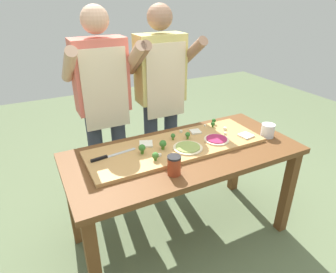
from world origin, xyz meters
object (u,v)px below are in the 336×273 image
at_px(cheese_crumble_e, 225,133).
at_px(broccoli_floret_back_mid, 163,144).
at_px(broccoli_floret_front_right, 173,136).
at_px(flour_cup, 268,131).
at_px(pizza_slice_center, 246,135).
at_px(sauce_jar, 174,165).
at_px(cook_left, 103,98).
at_px(broccoli_floret_front_left, 155,156).
at_px(pizza_slice_far_right, 195,132).
at_px(cheese_crumble_d, 181,131).
at_px(cheese_crumble_a, 205,126).
at_px(broccoli_floret_back_left, 214,121).
at_px(pizza_whole_pesto_green, 188,148).
at_px(pizza_whole_beet_magenta, 217,139).
at_px(cook_right, 161,90).
at_px(broccoli_floret_center_right, 213,124).
at_px(cheese_crumble_c, 160,155).
at_px(pizza_slice_far_left, 146,144).
at_px(cheese_crumble_b, 225,128).
at_px(broccoli_floret_center_left, 142,148).
at_px(broccoli_floret_back_right, 188,135).
at_px(prep_table, 184,164).
at_px(chefs_knife, 107,156).

bearing_deg(cheese_crumble_e, broccoli_floret_back_mid, 179.57).
distance_m(broccoli_floret_front_right, flour_cup, 0.72).
relative_size(pizza_slice_center, sauce_jar, 0.76).
bearing_deg(cook_left, broccoli_floret_back_mid, -69.48).
bearing_deg(broccoli_floret_front_left, cheese_crumble_e, 9.55).
distance_m(pizza_slice_far_right, cheese_crumble_d, 0.11).
distance_m(broccoli_floret_front_left, cheese_crumble_a, 0.64).
relative_size(broccoli_floret_back_left, broccoli_floret_front_left, 0.86).
xyz_separation_m(pizza_whole_pesto_green, pizza_whole_beet_magenta, (0.25, 0.01, 0.00)).
bearing_deg(cook_right, sauce_jar, -111.10).
height_order(pizza_slice_far_right, sauce_jar, sauce_jar).
bearing_deg(pizza_whole_pesto_green, broccoli_floret_front_left, -171.30).
xyz_separation_m(broccoli_floret_back_left, cook_right, (-0.27, 0.41, 0.18)).
relative_size(pizza_whole_pesto_green, broccoli_floret_center_right, 4.56).
height_order(pizza_slice_far_right, cheese_crumble_c, cheese_crumble_c).
height_order(pizza_slice_far_left, cheese_crumble_a, cheese_crumble_a).
xyz_separation_m(cheese_crumble_a, cheese_crumble_e, (0.05, -0.19, 0.00)).
distance_m(cheese_crumble_c, cheese_crumble_e, 0.58).
height_order(cheese_crumble_c, cheese_crumble_d, cheese_crumble_c).
relative_size(broccoli_floret_center_right, cook_right, 0.03).
relative_size(pizza_slice_far_left, flour_cup, 0.92).
bearing_deg(cheese_crumble_b, cook_left, 145.90).
bearing_deg(pizza_slice_center, cheese_crumble_d, 145.05).
distance_m(pizza_whole_beet_magenta, pizza_slice_center, 0.24).
bearing_deg(broccoli_floret_center_left, broccoli_floret_back_left, 14.48).
bearing_deg(pizza_slice_far_left, cheese_crumble_d, 11.06).
height_order(broccoli_floret_front_right, broccoli_floret_back_right, broccoli_floret_back_right).
distance_m(broccoli_floret_center_left, cheese_crumble_a, 0.64).
distance_m(prep_table, chefs_knife, 0.54).
distance_m(broccoli_floret_center_right, cook_right, 0.54).
bearing_deg(cook_left, broccoli_floret_back_left, -28.08).
bearing_deg(broccoli_floret_front_left, cook_left, 99.44).
height_order(pizza_slice_far_left, cook_left, cook_left).
relative_size(pizza_slice_far_left, cook_right, 0.05).
bearing_deg(broccoli_floret_back_right, pizza_slice_far_left, 169.52).
bearing_deg(pizza_whole_beet_magenta, prep_table, 178.20).
xyz_separation_m(pizza_slice_center, broccoli_floret_back_left, (-0.09, 0.29, 0.02)).
bearing_deg(pizza_whole_pesto_green, cook_left, 119.58).
distance_m(pizza_slice_center, flour_cup, 0.18).
relative_size(broccoli_floret_back_mid, cheese_crumble_e, 4.20).
height_order(broccoli_floret_front_right, broccoli_floret_back_mid, broccoli_floret_back_mid).
height_order(broccoli_floret_center_right, cheese_crumble_c, broccoli_floret_center_right).
bearing_deg(sauce_jar, broccoli_floret_back_mid, 77.81).
bearing_deg(cheese_crumble_c, prep_table, 8.09).
bearing_deg(pizza_slice_far_right, cheese_crumble_a, 25.78).
bearing_deg(broccoli_floret_back_right, sauce_jar, -131.27).
height_order(prep_table, cheese_crumble_c, cheese_crumble_c).
relative_size(cheese_crumble_a, flour_cup, 0.14).
height_order(cheese_crumble_b, sauce_jar, sauce_jar).
bearing_deg(pizza_slice_far_right, pizza_slice_far_left, -178.29).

